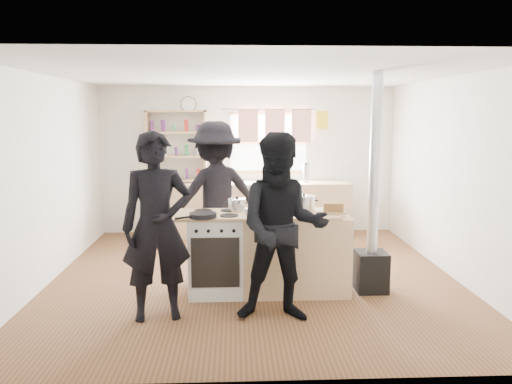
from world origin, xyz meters
The scene contains 14 objects.
ground centered at (0.00, 0.00, -0.01)m, with size 5.00×5.00×0.01m, color brown.
back_counter centered at (0.00, 2.22, 0.45)m, with size 3.40×0.55×0.90m, color tan.
shelving_unit centered at (-1.20, 2.34, 1.51)m, with size 1.00×0.28×1.20m.
thermos centered at (0.96, 2.22, 1.05)m, with size 0.10×0.10×0.31m, color silver.
cooking_island centered at (0.14, -0.55, 0.47)m, with size 1.97×0.64×0.93m.
skillet_greens centered at (-0.58, -0.77, 0.96)m, with size 0.41×0.41×0.05m.
roast_tray centered at (0.08, -0.58, 0.97)m, with size 0.40×0.38×0.07m.
stockpot_stove centered at (-0.21, -0.42, 1.00)m, with size 0.20×0.20×0.17m.
stockpot_counter centered at (0.56, -0.42, 1.02)m, with size 0.26×0.26×0.20m.
bread_board centered at (0.87, -0.60, 0.98)m, with size 0.30×0.23×0.12m.
flue_heater centered at (1.34, -0.56, 0.66)m, with size 0.35×0.35×2.50m.
person_near_left centered at (-1.01, -1.23, 0.94)m, with size 0.68×0.45×1.88m, color black.
person_near_right centered at (0.23, -1.32, 0.93)m, with size 0.90×0.70×1.86m, color black.
person_far centered at (-0.49, 0.40, 0.97)m, with size 1.26×0.72×1.95m, color black.
Camera 1 is at (-0.24, -6.06, 2.02)m, focal length 35.00 mm.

